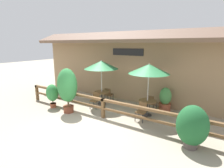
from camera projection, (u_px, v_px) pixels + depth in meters
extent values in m
plane|color=#9E937F|center=(89.00, 126.00, 7.55)|extent=(60.00, 60.00, 0.00)
cube|color=#997A56|center=(133.00, 72.00, 10.59)|extent=(14.00, 0.40, 3.60)
cube|color=brown|center=(130.00, 36.00, 9.67)|extent=(14.28, 1.48, 0.70)
cube|color=black|center=(128.00, 52.00, 10.28)|extent=(2.01, 0.04, 0.40)
cube|color=brown|center=(103.00, 100.00, 8.21)|extent=(10.40, 0.14, 0.11)
cube|color=brown|center=(103.00, 108.00, 8.30)|extent=(10.40, 0.10, 0.09)
cube|color=brown|center=(37.00, 92.00, 11.01)|extent=(0.14, 0.14, 0.95)
cube|color=brown|center=(103.00, 108.00, 8.30)|extent=(0.14, 0.14, 0.95)
cylinder|color=#B7B2A8|center=(102.00, 86.00, 10.04)|extent=(0.06, 0.06, 2.17)
cone|color=#33844C|center=(101.00, 65.00, 9.76)|extent=(1.93, 1.93, 0.45)
sphere|color=#B2ADA3|center=(101.00, 61.00, 9.71)|extent=(0.07, 0.07, 0.07)
cylinder|color=brown|center=(102.00, 92.00, 10.12)|extent=(0.87, 0.87, 0.05)
cylinder|color=#333333|center=(102.00, 98.00, 10.20)|extent=(0.07, 0.07, 0.72)
cylinder|color=#333333|center=(102.00, 104.00, 10.28)|extent=(0.48, 0.48, 0.03)
cube|color=brown|center=(95.00, 101.00, 9.59)|extent=(0.47, 0.47, 0.05)
cube|color=brown|center=(96.00, 96.00, 9.70)|extent=(0.40, 0.09, 0.40)
cylinder|color=#2D2D2D|center=(90.00, 105.00, 9.55)|extent=(0.04, 0.04, 0.40)
cylinder|color=#2D2D2D|center=(96.00, 106.00, 9.39)|extent=(0.04, 0.04, 0.40)
cylinder|color=#2D2D2D|center=(94.00, 103.00, 9.88)|extent=(0.04, 0.04, 0.40)
cylinder|color=#2D2D2D|center=(99.00, 104.00, 9.72)|extent=(0.04, 0.04, 0.40)
cube|color=brown|center=(109.00, 94.00, 10.75)|extent=(0.46, 0.46, 0.05)
cube|color=brown|center=(108.00, 92.00, 10.54)|extent=(0.40, 0.07, 0.40)
cylinder|color=#2D2D2D|center=(113.00, 98.00, 10.88)|extent=(0.04, 0.04, 0.40)
cylinder|color=#2D2D2D|center=(108.00, 97.00, 11.05)|extent=(0.04, 0.04, 0.40)
cylinder|color=#2D2D2D|center=(110.00, 99.00, 10.55)|extent=(0.04, 0.04, 0.40)
cylinder|color=#2D2D2D|center=(105.00, 98.00, 10.72)|extent=(0.04, 0.04, 0.40)
cylinder|color=#B7B2A8|center=(148.00, 94.00, 8.44)|extent=(0.06, 0.06, 2.17)
cone|color=#33844C|center=(149.00, 69.00, 8.17)|extent=(1.93, 1.93, 0.45)
sphere|color=#B2ADA3|center=(149.00, 64.00, 8.12)|extent=(0.07, 0.07, 0.07)
cylinder|color=brown|center=(147.00, 101.00, 8.52)|extent=(0.87, 0.87, 0.05)
cylinder|color=#333333|center=(147.00, 108.00, 8.61)|extent=(0.07, 0.07, 0.72)
cylinder|color=#333333|center=(147.00, 115.00, 8.68)|extent=(0.48, 0.48, 0.03)
cube|color=brown|center=(141.00, 112.00, 7.99)|extent=(0.43, 0.43, 0.05)
cube|color=brown|center=(143.00, 106.00, 8.09)|extent=(0.40, 0.05, 0.40)
cylinder|color=#2D2D2D|center=(135.00, 117.00, 7.99)|extent=(0.04, 0.04, 0.40)
cylinder|color=#2D2D2D|center=(143.00, 119.00, 7.78)|extent=(0.04, 0.04, 0.40)
cylinder|color=#2D2D2D|center=(139.00, 114.00, 8.29)|extent=(0.04, 0.04, 0.40)
cylinder|color=#2D2D2D|center=(146.00, 116.00, 8.08)|extent=(0.04, 0.04, 0.40)
cube|color=brown|center=(152.00, 103.00, 9.23)|extent=(0.46, 0.46, 0.05)
cube|color=brown|center=(150.00, 100.00, 9.03)|extent=(0.40, 0.07, 0.40)
cylinder|color=#2D2D2D|center=(156.00, 107.00, 9.31)|extent=(0.04, 0.04, 0.40)
cylinder|color=#2D2D2D|center=(150.00, 105.00, 9.54)|extent=(0.04, 0.04, 0.40)
cylinder|color=#2D2D2D|center=(153.00, 109.00, 9.02)|extent=(0.04, 0.04, 0.40)
cylinder|color=#2D2D2D|center=(146.00, 107.00, 9.25)|extent=(0.04, 0.04, 0.40)
cylinder|color=#9E4C33|center=(53.00, 105.00, 9.75)|extent=(0.31, 0.31, 0.24)
cylinder|color=#9E4C33|center=(53.00, 103.00, 9.73)|extent=(0.34, 0.34, 0.04)
cylinder|color=brown|center=(53.00, 101.00, 9.69)|extent=(0.06, 0.06, 0.28)
ellipsoid|color=#338442|center=(52.00, 93.00, 9.59)|extent=(0.70, 0.63, 0.94)
cylinder|color=#564C47|center=(190.00, 144.00, 5.96)|extent=(0.44, 0.44, 0.22)
cylinder|color=#564C47|center=(190.00, 142.00, 5.94)|extent=(0.48, 0.48, 0.04)
ellipsoid|color=#1E5B2D|center=(192.00, 125.00, 5.80)|extent=(1.04, 0.93, 1.40)
cylinder|color=brown|center=(69.00, 109.00, 9.05)|extent=(0.51, 0.51, 0.34)
cylinder|color=brown|center=(68.00, 106.00, 9.01)|extent=(0.55, 0.55, 0.04)
cylinder|color=brown|center=(68.00, 101.00, 8.95)|extent=(0.09, 0.09, 0.51)
ellipsoid|color=#338442|center=(67.00, 85.00, 8.77)|extent=(1.05, 0.94, 1.72)
cylinder|color=#9E4C33|center=(165.00, 107.00, 9.24)|extent=(0.59, 0.59, 0.41)
cylinder|color=#9E4C33|center=(165.00, 104.00, 9.20)|extent=(0.64, 0.64, 0.04)
ellipsoid|color=#4C934C|center=(165.00, 96.00, 9.10)|extent=(0.61, 0.55, 0.93)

